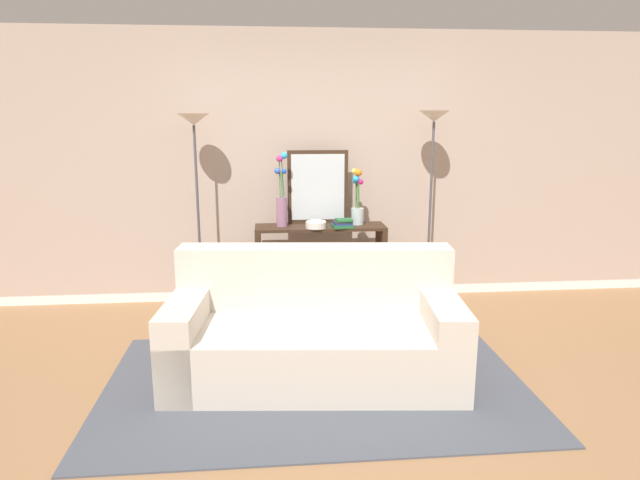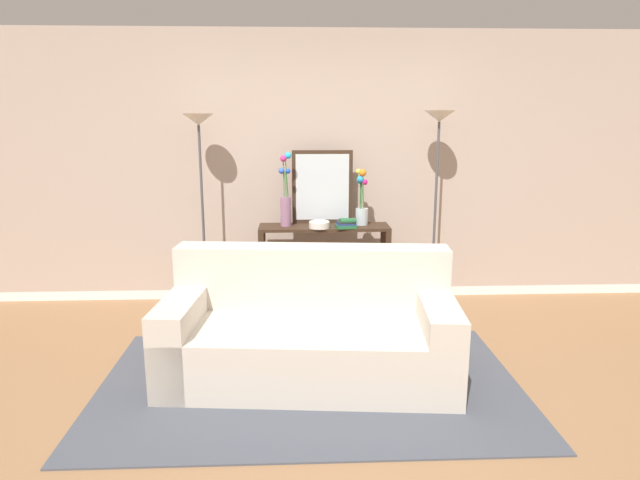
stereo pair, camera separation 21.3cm
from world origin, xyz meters
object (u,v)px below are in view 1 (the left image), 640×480
object	(u,v)px
vase_short_flowers	(357,203)
couch	(315,334)
wall_mirror	(318,187)
fruit_bowl	(316,224)
book_row_under_console	(286,302)
floor_lamp_right	(432,155)
vase_tall_flowers	(282,202)
book_stack	(343,224)
floor_lamp_left	(195,159)
console_table	(320,252)

from	to	relation	value
vase_short_flowers	couch	bearing A→B (deg)	-109.90
wall_mirror	vase_short_flowers	xyz separation A→B (m)	(0.36, -0.10, -0.14)
fruit_bowl	book_row_under_console	xyz separation A→B (m)	(-0.28, 0.10, -0.78)
floor_lamp_right	vase_tall_flowers	world-z (taller)	floor_lamp_right
book_stack	floor_lamp_right	bearing A→B (deg)	3.94
vase_tall_flowers	fruit_bowl	distance (m)	0.38
floor_lamp_right	vase_tall_flowers	xyz separation A→B (m)	(-1.39, 0.05, -0.42)
vase_tall_flowers	book_stack	bearing A→B (deg)	-10.74
vase_short_flowers	vase_tall_flowers	bearing A→B (deg)	-178.20
couch	floor_lamp_left	distance (m)	2.02
console_table	fruit_bowl	distance (m)	0.31
couch	vase_short_flowers	distance (m)	1.69
book_stack	fruit_bowl	bearing A→B (deg)	-179.03
console_table	floor_lamp_right	world-z (taller)	floor_lamp_right
book_stack	book_row_under_console	distance (m)	0.95
couch	wall_mirror	xyz separation A→B (m)	(0.16, 1.55, 0.84)
wall_mirror	fruit_bowl	xyz separation A→B (m)	(-0.04, -0.24, -0.31)
floor_lamp_right	couch	bearing A→B (deg)	-131.17
floor_lamp_left	fruit_bowl	world-z (taller)	floor_lamp_left
console_table	wall_mirror	distance (m)	0.62
couch	vase_tall_flowers	distance (m)	1.61
book_row_under_console	floor_lamp_right	bearing A→B (deg)	-1.58
vase_tall_flowers	couch	bearing A→B (deg)	-82.63
floor_lamp_right	vase_short_flowers	size ratio (longest dim) A/B	3.52
couch	vase_short_flowers	size ratio (longest dim) A/B	3.93
console_table	book_row_under_console	world-z (taller)	console_table
vase_tall_flowers	book_row_under_console	xyz separation A→B (m)	(0.03, -0.01, -0.98)
console_table	book_stack	world-z (taller)	book_stack
vase_short_flowers	book_stack	world-z (taller)	vase_short_flowers
couch	floor_lamp_left	xyz separation A→B (m)	(-0.94, 1.38, 1.13)
wall_mirror	vase_short_flowers	bearing A→B (deg)	-16.03
wall_mirror	vase_tall_flowers	bearing A→B (deg)	-159.91
book_stack	vase_short_flowers	bearing A→B (deg)	39.76
vase_short_flowers	book_row_under_console	bearing A→B (deg)	-177.24
couch	vase_tall_flowers	world-z (taller)	vase_tall_flowers
vase_tall_flowers	book_row_under_console	distance (m)	0.98
floor_lamp_right	floor_lamp_left	bearing A→B (deg)	-180.00
floor_lamp_right	vase_tall_flowers	distance (m)	1.45
floor_lamp_right	book_stack	bearing A→B (deg)	-176.06
floor_lamp_right	book_row_under_console	world-z (taller)	floor_lamp_right
vase_short_flowers	floor_lamp_right	bearing A→B (deg)	-5.88
wall_mirror	book_row_under_console	xyz separation A→B (m)	(-0.32, -0.14, -1.09)
console_table	floor_lamp_left	size ratio (longest dim) A/B	0.67
floor_lamp_right	vase_short_flowers	xyz separation A→B (m)	(-0.68, 0.07, -0.45)
console_table	book_row_under_console	xyz separation A→B (m)	(-0.33, -0.00, -0.49)
vase_short_flowers	book_stack	bearing A→B (deg)	-140.24
wall_mirror	book_stack	xyz separation A→B (m)	(0.21, -0.23, -0.31)
couch	wall_mirror	bearing A→B (deg)	84.07
vase_tall_flowers	book_row_under_console	world-z (taller)	vase_tall_flowers
vase_tall_flowers	fruit_bowl	world-z (taller)	vase_tall_flowers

